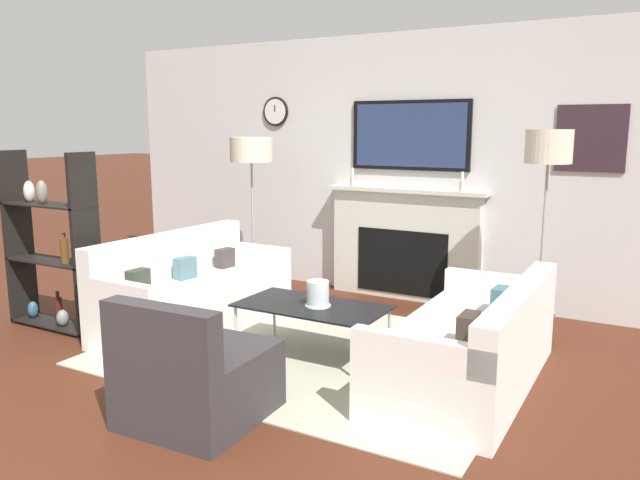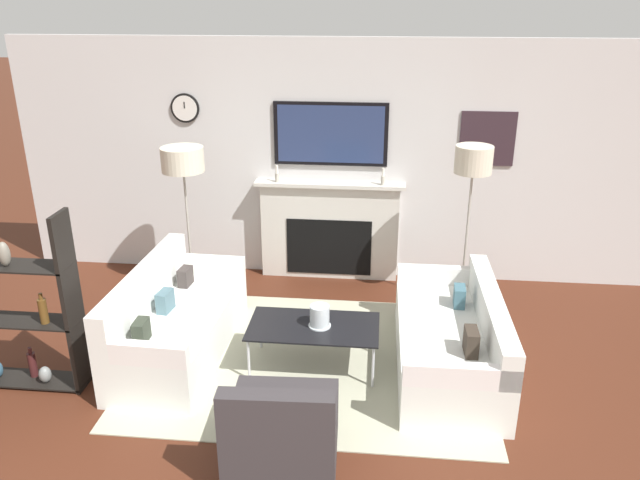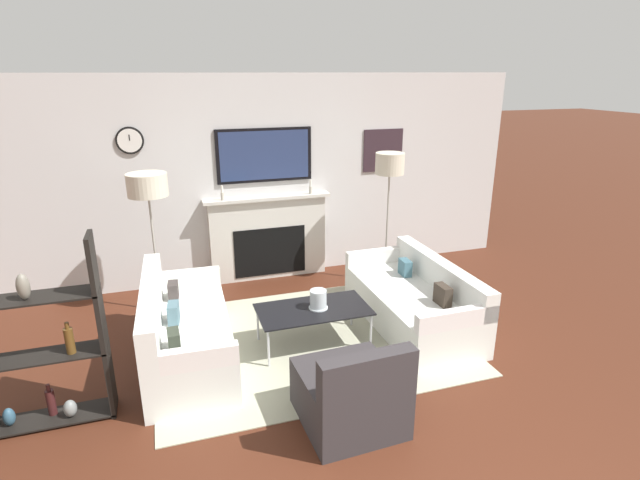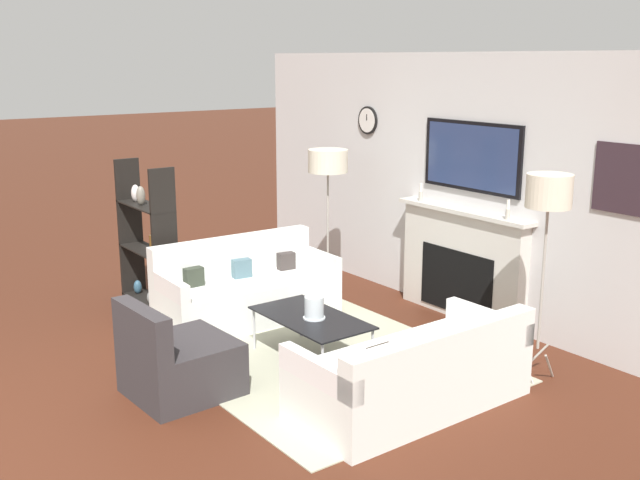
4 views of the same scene
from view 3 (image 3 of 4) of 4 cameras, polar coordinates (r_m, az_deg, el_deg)
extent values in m
cube|color=silver|center=(6.73, -6.35, 6.91)|extent=(7.21, 0.07, 2.70)
cube|color=beige|center=(6.83, -5.91, 0.18)|extent=(1.57, 0.16, 1.11)
cube|color=black|center=(6.80, -5.71, -1.33)|extent=(0.98, 0.01, 0.66)
cube|color=beige|center=(6.65, -6.04, 4.82)|extent=(1.69, 0.22, 0.04)
cylinder|color=#B2AD9E|center=(6.51, -11.10, 4.91)|extent=(0.04, 0.04, 0.10)
cylinder|color=white|center=(6.49, -11.15, 5.73)|extent=(0.03, 0.03, 0.09)
cylinder|color=#B2AD9E|center=(6.75, -1.08, 5.73)|extent=(0.04, 0.04, 0.10)
cylinder|color=white|center=(6.73, -1.09, 6.52)|extent=(0.03, 0.03, 0.09)
cube|color=black|center=(6.63, -6.36, 9.61)|extent=(1.26, 0.04, 0.70)
cube|color=navy|center=(6.61, -6.33, 9.59)|extent=(1.17, 0.01, 0.63)
cylinder|color=black|center=(6.47, -20.92, 10.58)|extent=(0.32, 0.02, 0.32)
cylinder|color=silver|center=(6.45, -20.92, 10.56)|extent=(0.28, 0.00, 0.28)
cube|color=black|center=(6.44, -20.96, 10.87)|extent=(0.01, 0.00, 0.07)
cube|color=#302028|center=(7.16, 7.22, 10.13)|extent=(0.59, 0.02, 0.59)
cube|color=#A9A88E|center=(5.41, -1.44, -11.37)|extent=(3.12, 2.39, 0.01)
cube|color=silver|center=(5.14, -14.74, -11.02)|extent=(0.85, 1.84, 0.44)
cube|color=silver|center=(4.96, -18.76, -7.14)|extent=(0.22, 1.82, 0.39)
cube|color=silver|center=(5.78, -15.27, -4.22)|extent=(0.79, 0.13, 0.18)
cube|color=silver|center=(4.24, -14.68, -13.03)|extent=(0.79, 0.13, 0.18)
cube|color=#3B3432|center=(5.49, -16.42, -5.58)|extent=(0.12, 0.19, 0.18)
cube|color=slate|center=(5.00, -16.39, -8.00)|extent=(0.12, 0.20, 0.19)
cube|color=#2F362A|center=(4.52, -16.35, -11.02)|extent=(0.11, 0.19, 0.19)
cube|color=silver|center=(5.73, 10.32, -7.56)|extent=(0.87, 1.87, 0.42)
cube|color=silver|center=(5.75, 13.61, -3.75)|extent=(0.17, 1.86, 0.30)
cube|color=silver|center=(4.93, 15.40, -8.62)|extent=(0.86, 0.11, 0.18)
cube|color=silver|center=(6.33, 6.72, -1.83)|extent=(0.86, 0.11, 0.18)
cube|color=#372D25|center=(5.33, 13.86, -6.12)|extent=(0.10, 0.21, 0.21)
cube|color=#3F6573|center=(5.99, 9.70, -3.12)|extent=(0.11, 0.19, 0.19)
cube|color=#312D2F|center=(4.23, 3.30, -17.49)|extent=(0.79, 0.83, 0.44)
cube|color=#312D2F|center=(3.76, 5.48, -15.30)|extent=(0.76, 0.17, 0.36)
cube|color=black|center=(5.14, -0.78, -7.94)|extent=(1.14, 0.61, 0.02)
cylinder|color=#B7B7BC|center=(4.90, -5.90, -12.26)|extent=(0.02, 0.02, 0.40)
cylinder|color=#B7B7BC|center=(5.18, 5.83, -10.40)|extent=(0.02, 0.02, 0.40)
cylinder|color=#B7B7BC|center=(5.35, -7.13, -9.44)|extent=(0.02, 0.02, 0.40)
cylinder|color=#B7B7BC|center=(5.61, 3.64, -7.91)|extent=(0.02, 0.02, 0.40)
cylinder|color=silver|center=(5.10, -0.20, -6.80)|extent=(0.17, 0.17, 0.20)
cylinder|color=silver|center=(5.12, -0.20, -7.25)|extent=(0.09, 0.09, 0.11)
cylinder|color=silver|center=(5.14, -0.20, -7.73)|extent=(0.20, 0.20, 0.01)
cylinder|color=#9E998E|center=(6.30, -16.83, -6.40)|extent=(0.09, 0.23, 0.27)
cylinder|color=#9E998E|center=(6.34, -18.52, -6.40)|extent=(0.17, 0.19, 0.27)
cylinder|color=#9E998E|center=(6.17, -17.99, -7.05)|extent=(0.23, 0.07, 0.27)
cylinder|color=#9E998E|center=(6.02, -18.44, -0.54)|extent=(0.02, 0.02, 1.15)
cylinder|color=beige|center=(5.83, -19.14, 5.99)|extent=(0.44, 0.44, 0.25)
cylinder|color=#9E998E|center=(6.92, 8.12, -3.37)|extent=(0.09, 0.23, 0.28)
cylinder|color=#9E998E|center=(6.88, 6.57, -3.43)|extent=(0.17, 0.19, 0.28)
cylinder|color=#9E998E|center=(6.76, 7.64, -3.92)|extent=(0.23, 0.07, 0.28)
cylinder|color=#9E998E|center=(6.61, 7.71, 2.34)|extent=(0.02, 0.02, 1.21)
cylinder|color=beige|center=(6.44, 7.99, 8.65)|extent=(0.37, 0.37, 0.27)
cube|color=black|center=(4.40, -23.63, -9.11)|extent=(0.04, 0.28, 1.56)
cube|color=black|center=(4.85, -27.95, -17.43)|extent=(0.94, 0.28, 0.02)
cube|color=black|center=(4.56, -29.05, -11.52)|extent=(0.94, 0.28, 0.01)
cube|color=black|center=(4.35, -30.08, -5.78)|extent=(0.94, 0.28, 0.02)
ellipsoid|color=gray|center=(4.29, -30.81, -4.62)|extent=(0.09, 0.09, 0.20)
ellipsoid|color=#2F5369|center=(4.88, -31.99, -16.77)|extent=(0.09, 0.09, 0.15)
cylinder|color=brown|center=(4.44, -26.70, -10.25)|extent=(0.07, 0.07, 0.21)
cylinder|color=brown|center=(4.38, -26.96, -8.71)|extent=(0.03, 0.03, 0.05)
ellipsoid|color=gray|center=(4.75, -26.65, -16.82)|extent=(0.10, 0.10, 0.15)
cylinder|color=#3D1919|center=(4.82, -28.37, -16.00)|extent=(0.07, 0.07, 0.22)
cylinder|color=#3D1919|center=(4.75, -28.64, -14.58)|extent=(0.03, 0.03, 0.06)
camera|label=1|loc=(3.83, 62.47, -6.19)|focal=35.00mm
camera|label=2|loc=(1.97, 87.09, 13.56)|focal=35.00mm
camera|label=4|loc=(6.46, 66.49, 6.98)|focal=42.00mm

